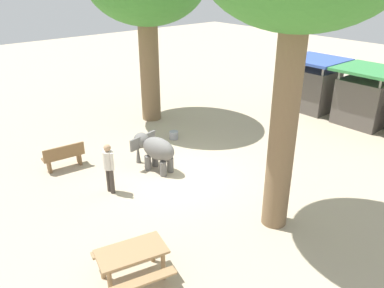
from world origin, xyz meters
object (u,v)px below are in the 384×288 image
Objects in this scene: market_stall_blue at (313,87)px; market_stall_green at (364,99)px; person_handler at (109,165)px; picnic_table_near at (132,258)px; feed_bucket at (174,135)px; wooden_bench at (64,156)px; elephant at (155,149)px.

market_stall_blue and market_stall_green have the same top height.
market_stall_blue is (-0.53, 11.46, 0.19)m from person_handler.
feed_bucket is (-5.59, 5.50, -0.43)m from picnic_table_near.
feed_bucket is at bearing 0.50° from wooden_bench.
wooden_bench is 12.73m from market_stall_green.
elephant is 1.24× the size of wooden_bench.
market_stall_green is at bearing -14.94° from person_handler.
picnic_table_near is (3.93, -3.39, -0.19)m from elephant.
picnic_table_near is 5.00× the size of feed_bucket.
market_stall_blue is at bearing 180.00° from market_stall_green.
market_stall_blue reaches higher than elephant.
market_stall_green is (2.07, 11.46, 0.19)m from person_handler.
picnic_table_near is 0.71× the size of market_stall_green.
elephant is 0.70× the size of market_stall_green.
wooden_bench is at bearing -86.52° from picnic_table_near.
elephant is 3.16m from wooden_bench.
elephant is at bearing -88.87° from market_stall_blue.
elephant is 2.75m from feed_bucket.
elephant is 9.55m from market_stall_blue.
market_stall_blue reaches higher than picnic_table_near.
feed_bucket is (-4.07, -7.43, -0.98)m from market_stall_green.
picnic_table_near is at bearing 127.59° from elephant.
wooden_bench is (-2.09, -2.35, -0.31)m from elephant.
market_stall_blue is (-0.19, 9.54, 0.36)m from elephant.
market_stall_blue is (1.90, 11.89, 0.67)m from wooden_bench.
feed_bucket is at bearing -101.19° from market_stall_blue.
market_stall_green is (2.60, 0.00, 0.00)m from market_stall_blue.
elephant is 0.70× the size of market_stall_blue.
picnic_table_near is at bearing -116.96° from person_handler.
person_handler is 2.51m from wooden_bench.
market_stall_blue is at bearing -2.05° from person_handler.
wooden_bench is at bearing 36.78° from elephant.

